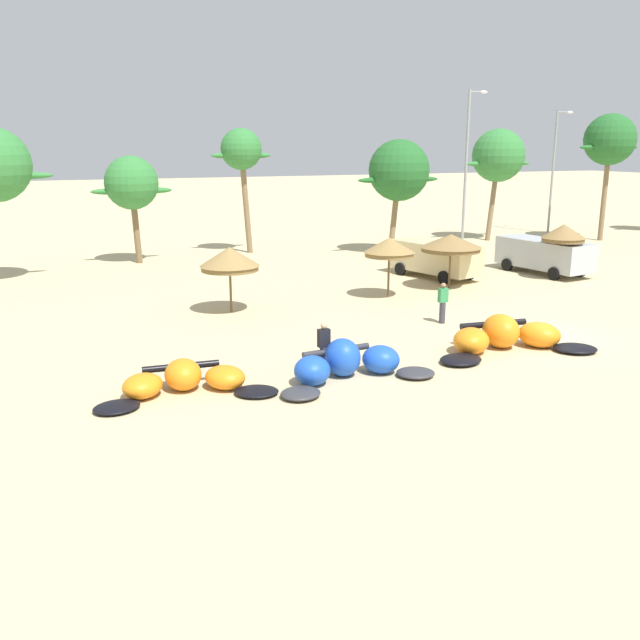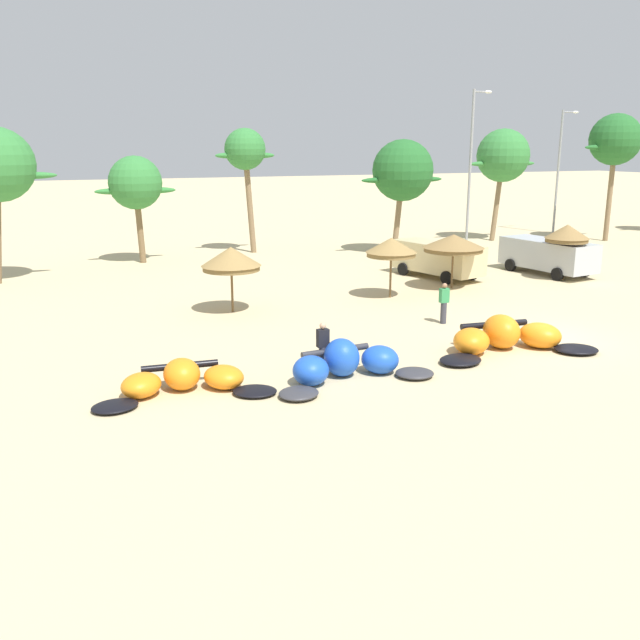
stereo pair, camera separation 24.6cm
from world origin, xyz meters
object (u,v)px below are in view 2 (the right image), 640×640
(kite_far_left, at_px, (183,380))
(kite_left_of_center, at_px, (506,338))
(palm_left_of_gap, at_px, (245,152))
(palm_left, at_px, (135,184))
(lamppost_west, at_px, (472,163))
(parked_van, at_px, (546,254))
(kite_left, at_px, (346,364))
(beach_umbrella_outermost, at_px, (567,233))
(palm_center_left, at_px, (403,171))
(lamppost_west_center, at_px, (560,166))
(beach_umbrella_near_palms, at_px, (454,243))
(person_by_umbrellas, at_px, (323,348))
(beach_umbrella_near_van, at_px, (231,259))
(palm_right_of_gap, at_px, (615,141))
(beach_umbrella_middle, at_px, (391,247))
(person_near_kites, at_px, (444,303))
(palm_center_right, at_px, (503,156))

(kite_far_left, relative_size, kite_left_of_center, 0.87)
(palm_left_of_gap, bearing_deg, palm_left, -169.61)
(lamppost_west, bearing_deg, kite_left_of_center, -121.56)
(parked_van, relative_size, lamppost_west, 0.53)
(kite_left, height_order, beach_umbrella_outermost, beach_umbrella_outermost)
(palm_left_of_gap, xyz_separation_m, palm_center_left, (9.09, -4.08, -1.18))
(palm_left, distance_m, lamppost_west_center, 32.81)
(beach_umbrella_near_palms, height_order, palm_center_left, palm_center_left)
(parked_van, distance_m, palm_center_left, 10.96)
(kite_left_of_center, xyz_separation_m, person_by_umbrellas, (-6.72, 0.18, 0.37))
(beach_umbrella_near_van, distance_m, palm_right_of_gap, 33.57)
(palm_left, xyz_separation_m, palm_center_left, (16.17, -2.78, 0.59))
(beach_umbrella_middle, xyz_separation_m, palm_right_of_gap, (23.90, 11.00, 4.81))
(beach_umbrella_outermost, bearing_deg, kite_left_of_center, -139.37)
(person_by_umbrellas, distance_m, palm_right_of_gap, 37.30)
(beach_umbrella_near_palms, relative_size, palm_left, 0.48)
(beach_umbrella_middle, bearing_deg, beach_umbrella_outermost, 1.78)
(person_near_kites, xyz_separation_m, palm_left_of_gap, (-1.74, 20.61, 5.60))
(parked_van, relative_size, palm_right_of_gap, 0.61)
(person_by_umbrellas, relative_size, lamppost_west_center, 0.17)
(kite_far_left, distance_m, person_by_umbrellas, 4.33)
(lamppost_west, xyz_separation_m, lamppost_west_center, (11.16, 4.17, -0.44))
(beach_umbrella_outermost, bearing_deg, palm_left, 144.51)
(beach_umbrella_near_van, distance_m, lamppost_west_center, 35.06)
(lamppost_west, bearing_deg, lamppost_west_center, 20.47)
(kite_left_of_center, relative_size, beach_umbrella_outermost, 2.11)
(beach_umbrella_middle, height_order, person_by_umbrellas, beach_umbrella_middle)
(palm_left_of_gap, bearing_deg, kite_left, -100.31)
(palm_left, bearing_deg, palm_left_of_gap, 10.39)
(beach_umbrella_near_palms, xyz_separation_m, lamppost_west_center, (19.80, 15.37, 3.01))
(parked_van, xyz_separation_m, palm_right_of_gap, (13.17, 8.90, 6.05))
(kite_left, height_order, palm_left_of_gap, palm_left_of_gap)
(beach_umbrella_outermost, relative_size, palm_left_of_gap, 0.36)
(kite_far_left, relative_size, palm_left, 0.85)
(beach_umbrella_middle, distance_m, beach_umbrella_near_palms, 3.86)
(kite_far_left, distance_m, kite_left, 4.81)
(kite_left_of_center, height_order, beach_umbrella_middle, beach_umbrella_middle)
(kite_far_left, xyz_separation_m, kite_left_of_center, (11.03, -0.20, 0.10))
(kite_far_left, xyz_separation_m, person_near_kites, (11.05, 3.75, 0.47))
(palm_center_right, bearing_deg, palm_right_of_gap, -25.16)
(palm_center_right, bearing_deg, person_near_kites, -131.56)
(beach_umbrella_middle, relative_size, palm_center_left, 0.38)
(palm_left, xyz_separation_m, lamppost_west, (21.59, -2.41, 1.04))
(beach_umbrella_middle, xyz_separation_m, person_by_umbrellas, (-7.10, -8.77, -1.51))
(kite_far_left, relative_size, lamppost_west, 0.51)
(kite_left, relative_size, palm_center_left, 0.74)
(beach_umbrella_near_van, relative_size, beach_umbrella_near_palms, 0.92)
(kite_far_left, bearing_deg, palm_center_left, 47.78)
(palm_left_of_gap, bearing_deg, lamppost_west_center, 1.03)
(palm_center_left, distance_m, palm_right_of_gap, 17.01)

